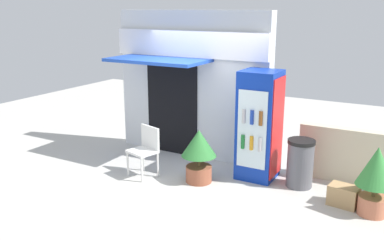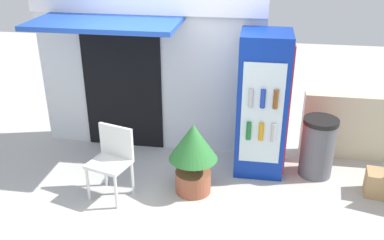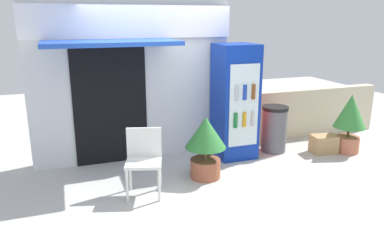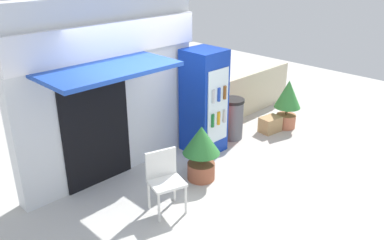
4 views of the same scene
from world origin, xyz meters
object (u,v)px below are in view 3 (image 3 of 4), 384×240
(potted_plant_curbside, at_px, (350,118))
(trash_bin, at_px, (274,129))
(plastic_chair, at_px, (144,156))
(potted_plant_near_shop, at_px, (206,142))
(cardboard_box, at_px, (324,144))
(drink_cooler, at_px, (235,102))

(potted_plant_curbside, relative_size, trash_bin, 1.27)
(plastic_chair, distance_m, trash_bin, 2.68)
(potted_plant_near_shop, xyz_separation_m, cardboard_box, (2.36, 0.28, -0.40))
(drink_cooler, height_order, plastic_chair, drink_cooler)
(plastic_chair, height_order, potted_plant_curbside, potted_plant_curbside)
(drink_cooler, bearing_deg, plastic_chair, -152.93)
(drink_cooler, relative_size, trash_bin, 2.33)
(potted_plant_near_shop, bearing_deg, drink_cooler, 41.06)
(cardboard_box, bearing_deg, potted_plant_curbside, -13.70)
(potted_plant_near_shop, distance_m, trash_bin, 1.71)
(drink_cooler, distance_m, potted_plant_curbside, 2.06)
(cardboard_box, bearing_deg, drink_cooler, 164.75)
(potted_plant_near_shop, relative_size, cardboard_box, 2.17)
(plastic_chair, relative_size, trash_bin, 1.09)
(potted_plant_near_shop, bearing_deg, cardboard_box, 6.85)
(plastic_chair, distance_m, potted_plant_curbside, 3.76)
(potted_plant_near_shop, distance_m, potted_plant_curbside, 2.78)
(potted_plant_near_shop, height_order, potted_plant_curbside, potted_plant_curbside)
(trash_bin, xyz_separation_m, cardboard_box, (0.79, -0.38, -0.25))
(drink_cooler, relative_size, plastic_chair, 2.13)
(plastic_chair, xyz_separation_m, potted_plant_curbside, (3.74, 0.38, 0.09))
(plastic_chair, relative_size, cardboard_box, 2.08)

